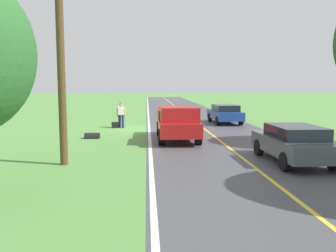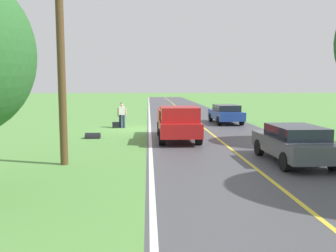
{
  "view_description": "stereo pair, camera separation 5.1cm",
  "coord_description": "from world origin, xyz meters",
  "px_view_note": "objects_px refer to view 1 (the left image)",
  "views": [
    {
      "loc": [
        -0.74,
        23.77,
        2.94
      ],
      "look_at": [
        -1.46,
        11.4,
        1.5
      ],
      "focal_mm": 38.67,
      "sensor_mm": 36.0,
      "label": 1
    },
    {
      "loc": [
        -0.79,
        23.78,
        2.94
      ],
      "look_at": [
        -1.46,
        11.4,
        1.5
      ],
      "focal_mm": 38.67,
      "sensor_mm": 36.0,
      "label": 2
    }
  ],
  "objects_px": {
    "pickup_truck_passing": "(178,122)",
    "sedan_mid_oncoming": "(294,143)",
    "hitchhiker_walking": "(121,113)",
    "sedan_near_oncoming": "(225,113)",
    "suitcase_carried": "(115,125)",
    "utility_pole_roadside": "(61,63)"
  },
  "relations": [
    {
      "from": "suitcase_carried",
      "to": "utility_pole_roadside",
      "type": "distance_m",
      "value": 11.77
    },
    {
      "from": "hitchhiker_walking",
      "to": "pickup_truck_passing",
      "type": "xyz_separation_m",
      "value": [
        -3.35,
        5.8,
        -0.01
      ]
    },
    {
      "from": "pickup_truck_passing",
      "to": "sedan_mid_oncoming",
      "type": "bearing_deg",
      "value": 124.82
    },
    {
      "from": "sedan_near_oncoming",
      "to": "suitcase_carried",
      "type": "bearing_deg",
      "value": 17.26
    },
    {
      "from": "hitchhiker_walking",
      "to": "utility_pole_roadside",
      "type": "distance_m",
      "value": 11.71
    },
    {
      "from": "hitchhiker_walking",
      "to": "sedan_near_oncoming",
      "type": "height_order",
      "value": "hitchhiker_walking"
    },
    {
      "from": "pickup_truck_passing",
      "to": "hitchhiker_walking",
      "type": "bearing_deg",
      "value": -59.97
    },
    {
      "from": "hitchhiker_walking",
      "to": "utility_pole_roadside",
      "type": "height_order",
      "value": "utility_pole_roadside"
    },
    {
      "from": "suitcase_carried",
      "to": "sedan_mid_oncoming",
      "type": "height_order",
      "value": "sedan_mid_oncoming"
    },
    {
      "from": "suitcase_carried",
      "to": "utility_pole_roadside",
      "type": "relative_size",
      "value": 0.06
    },
    {
      "from": "sedan_near_oncoming",
      "to": "sedan_mid_oncoming",
      "type": "distance_m",
      "value": 13.82
    },
    {
      "from": "hitchhiker_walking",
      "to": "utility_pole_roadside",
      "type": "bearing_deg",
      "value": 83.43
    },
    {
      "from": "sedan_near_oncoming",
      "to": "utility_pole_roadside",
      "type": "height_order",
      "value": "utility_pole_roadside"
    },
    {
      "from": "sedan_near_oncoming",
      "to": "hitchhiker_walking",
      "type": "bearing_deg",
      "value": 17.4
    },
    {
      "from": "hitchhiker_walking",
      "to": "suitcase_carried",
      "type": "height_order",
      "value": "hitchhiker_walking"
    },
    {
      "from": "sedan_near_oncoming",
      "to": "sedan_mid_oncoming",
      "type": "xyz_separation_m",
      "value": [
        0.38,
        13.81,
        0.0
      ]
    },
    {
      "from": "pickup_truck_passing",
      "to": "sedan_near_oncoming",
      "type": "relative_size",
      "value": 1.21
    },
    {
      "from": "utility_pole_roadside",
      "to": "hitchhiker_walking",
      "type": "bearing_deg",
      "value": -96.57
    },
    {
      "from": "hitchhiker_walking",
      "to": "sedan_mid_oncoming",
      "type": "bearing_deg",
      "value": 122.45
    },
    {
      "from": "hitchhiker_walking",
      "to": "pickup_truck_passing",
      "type": "distance_m",
      "value": 6.69
    },
    {
      "from": "hitchhiker_walking",
      "to": "suitcase_carried",
      "type": "bearing_deg",
      "value": 14.75
    },
    {
      "from": "hitchhiker_walking",
      "to": "sedan_near_oncoming",
      "type": "relative_size",
      "value": 0.39
    }
  ]
}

